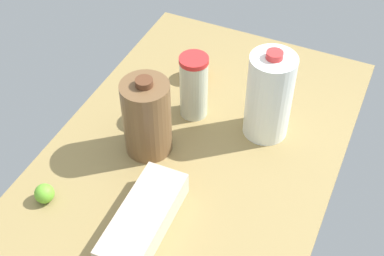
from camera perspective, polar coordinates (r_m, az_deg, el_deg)
The scene contains 7 objects.
countertop at distance 146.89cm, azimuth 0.00°, elevation -3.18°, with size 120.00×76.00×3.00cm, color olive.
egg_carton at distance 128.64cm, azimuth -5.18°, elevation -9.68°, with size 28.79×10.95×6.58cm, color beige.
milk_jug at distance 144.80cm, azimuth 8.22°, elevation 3.40°, with size 12.54×12.54×27.41cm.
tumbler_cup at distance 150.80cm, azimuth 0.19°, elevation 4.47°, with size 8.23×8.23×19.98cm.
chocolate_milk_jug at distance 140.22cm, azimuth -4.83°, elevation 1.14°, with size 12.83×12.83×23.92cm.
orange_far_back at distance 167.27cm, azimuth 0.36°, elevation 6.44°, with size 7.66×7.66×7.66cm, color orange.
lime_beside_bowl at distance 138.71cm, azimuth -15.47°, elevation -6.75°, with size 5.02×5.02×5.02cm, color #64AF2E.
Camera 1 is at (-89.51, -40.66, 110.63)cm, focal length 50.00 mm.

